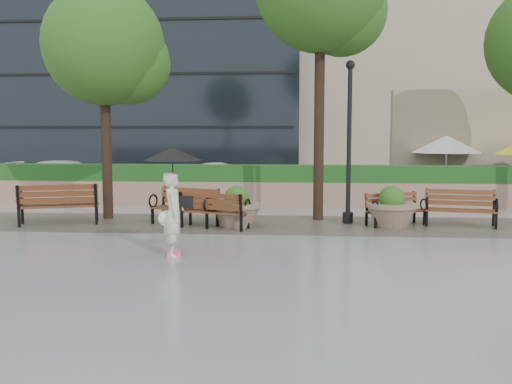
# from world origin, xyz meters

# --- Properties ---
(ground) EXTENTS (100.00, 100.00, 0.00)m
(ground) POSITION_xyz_m (0.00, 0.00, 0.00)
(ground) COLOR gray
(ground) RESTS_ON ground
(cobble_strip) EXTENTS (28.00, 3.20, 0.01)m
(cobble_strip) POSITION_xyz_m (0.00, 3.00, 0.01)
(cobble_strip) COLOR #383330
(cobble_strip) RESTS_ON ground
(hedge_wall) EXTENTS (24.00, 0.80, 1.35)m
(hedge_wall) POSITION_xyz_m (0.00, 7.00, 0.66)
(hedge_wall) COLOR #957560
(hedge_wall) RESTS_ON ground
(asphalt_street) EXTENTS (40.00, 7.00, 0.00)m
(asphalt_street) POSITION_xyz_m (0.00, 11.00, 0.00)
(asphalt_street) COLOR black
(asphalt_street) RESTS_ON ground
(bldg_stone) EXTENTS (18.00, 10.00, 20.00)m
(bldg_stone) POSITION_xyz_m (10.00, 23.00, 10.00)
(bldg_stone) COLOR tan
(bldg_stone) RESTS_ON ground
(bench_0) EXTENTS (2.15, 1.40, 1.08)m
(bench_0) POSITION_xyz_m (-5.27, 2.57, 0.32)
(bench_0) COLOR brown
(bench_0) RESTS_ON ground
(bench_1) EXTENTS (1.93, 1.37, 0.97)m
(bench_1) POSITION_xyz_m (-1.92, 2.70, 0.29)
(bench_1) COLOR brown
(bench_1) RESTS_ON ground
(bench_2) EXTENTS (1.84, 1.13, 0.93)m
(bench_2) POSITION_xyz_m (-1.06, 2.27, 0.28)
(bench_2) COLOR brown
(bench_2) RESTS_ON ground
(bench_3) EXTENTS (1.68, 1.23, 0.84)m
(bench_3) POSITION_xyz_m (3.60, 3.11, 0.25)
(bench_3) COLOR brown
(bench_3) RESTS_ON ground
(bench_4) EXTENTS (1.85, 1.00, 0.94)m
(bench_4) POSITION_xyz_m (5.24, 3.05, 0.28)
(bench_4) COLOR brown
(bench_4) RESTS_ON ground
(planter_left) EXTENTS (1.27, 1.27, 1.07)m
(planter_left) POSITION_xyz_m (-0.54, 2.54, 0.42)
(planter_left) COLOR #7F6B56
(planter_left) RESTS_ON ground
(planter_right) EXTENTS (1.29, 1.29, 1.08)m
(planter_right) POSITION_xyz_m (3.45, 2.80, 0.42)
(planter_right) COLOR #7F6B56
(planter_right) RESTS_ON ground
(lamppost) EXTENTS (0.28, 0.28, 4.31)m
(lamppost) POSITION_xyz_m (2.38, 3.36, 1.91)
(lamppost) COLOR black
(lamppost) RESTS_ON ground
(tree_0) EXTENTS (3.43, 3.33, 6.50)m
(tree_0) POSITION_xyz_m (-4.18, 3.78, 4.70)
(tree_0) COLOR black
(tree_0) RESTS_ON ground
(patio_umb_white) EXTENTS (2.50, 2.50, 2.30)m
(patio_umb_white) POSITION_xyz_m (6.35, 9.16, 1.99)
(patio_umb_white) COLOR black
(patio_umb_white) RESTS_ON ground
(car_left) EXTENTS (4.82, 2.59, 1.33)m
(car_left) POSITION_xyz_m (-7.97, 9.83, 0.66)
(car_left) COLOR white
(car_left) RESTS_ON ground
(car_right) EXTENTS (3.68, 1.31, 1.21)m
(car_right) POSITION_xyz_m (-1.99, 10.43, 0.61)
(car_right) COLOR white
(car_right) RESTS_ON ground
(pedestrian) EXTENTS (1.17, 1.17, 2.14)m
(pedestrian) POSITION_xyz_m (-1.38, -0.99, 1.30)
(pedestrian) COLOR beige
(pedestrian) RESTS_ON ground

